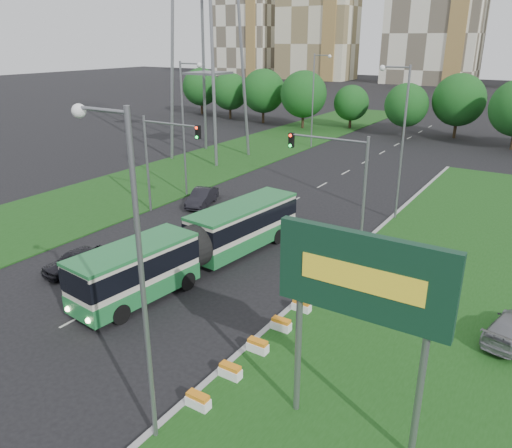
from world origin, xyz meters
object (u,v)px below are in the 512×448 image
Objects in this scene: car_left_near at (76,261)px; pedestrian at (105,293)px; billboard at (362,286)px; shopping_trolley at (91,301)px; traffic_mast_left at (161,151)px; articulated_bus at (199,244)px; traffic_mast_median at (342,174)px; car_left_far at (202,197)px.

car_left_near is 5.46m from pedestrian.
billboard is 16.70m from shopping_trolley.
traffic_mast_left is 16.24m from shopping_trolley.
articulated_bus is (-13.47, 8.10, -4.41)m from billboard.
car_left_near is at bearing -135.48° from traffic_mast_median.
billboard is 27.16m from traffic_mast_left.
traffic_mast_left is 1.78× the size of car_left_far.
articulated_bus is at bearing 42.68° from car_left_near.
articulated_bus is 3.85× the size of car_left_far.
billboard is 20.96m from car_left_near.
car_left_near is (-6.41, -4.31, -1.03)m from articulated_bus.
car_left_near is at bearing 81.11° from pedestrian.
traffic_mast_left reaches higher than pedestrian.
shopping_trolley is at bearing -88.68° from car_left_far.
articulated_bus reaches higher than car_left_near.
car_left_far is (-7.92, 10.34, -1.01)m from articulated_bus.
traffic_mast_median is 17.56m from shopping_trolley.
billboard is at bearing -64.97° from traffic_mast_median.
traffic_mast_left is 16.09m from pedestrian.
car_left_far reaches higher than shopping_trolley.
traffic_mast_median is at bearing 3.77° from traffic_mast_left.
car_left_far is (-13.93, 2.44, -4.61)m from traffic_mast_median.
articulated_bus is at bearing -69.91° from car_left_far.
billboard is 28.76m from car_left_far.
car_left_near is (-19.88, 3.80, -5.44)m from billboard.
articulated_bus is 29.05× the size of shopping_trolley.
traffic_mast_median is at bearing 115.03° from billboard.
car_left_near is 2.52× the size of pedestrian.
shopping_trolley is (-15.59, 1.27, -5.87)m from billboard.
traffic_mast_median is 15.19m from traffic_mast_left.
shopping_trolley is at bearing -21.62° from car_left_near.
traffic_mast_left is at bearing 112.53° from car_left_near.
billboard is 4.76× the size of pedestrian.
shopping_trolley is (5.81, -17.17, -0.45)m from car_left_far.
traffic_mast_left is 13.38× the size of shopping_trolley.
billboard is 1.89× the size of car_left_near.
articulated_bus is 4.11× the size of car_left_near.
pedestrian is 0.98m from shopping_trolley.
pedestrian is at bearing -117.27° from traffic_mast_median.
articulated_bus is at bearing 85.80° from shopping_trolley.
traffic_mast_left is 12.43m from car_left_near.
traffic_mast_left reaches higher than car_left_near.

